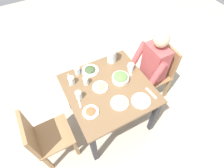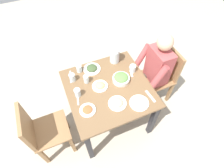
% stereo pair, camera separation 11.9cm
% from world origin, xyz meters
% --- Properties ---
extents(ground_plane, '(8.00, 8.00, 0.00)m').
position_xyz_m(ground_plane, '(0.00, 0.00, 0.00)').
color(ground_plane, '#B7AD99').
extents(dining_table, '(0.94, 0.94, 0.71)m').
position_xyz_m(dining_table, '(0.00, 0.00, 0.60)').
color(dining_table, brown).
rests_on(dining_table, ground_plane).
extents(chair_near, '(0.40, 0.40, 0.86)m').
position_xyz_m(chair_near, '(0.09, -0.84, 0.48)').
color(chair_near, '#997047').
rests_on(chair_near, ground_plane).
extents(chair_far, '(0.40, 0.40, 0.86)m').
position_xyz_m(chair_far, '(-0.09, 0.84, 0.48)').
color(chair_far, '#997047').
rests_on(chair_far, ground_plane).
extents(diner_near, '(0.48, 0.53, 1.16)m').
position_xyz_m(diner_near, '(0.09, -0.64, 0.63)').
color(diner_near, '#B24C4C').
rests_on(diner_near, ground_plane).
extents(water_pitcher, '(0.16, 0.12, 0.19)m').
position_xyz_m(water_pitcher, '(0.36, -0.24, 0.81)').
color(water_pitcher, silver).
rests_on(water_pitcher, dining_table).
extents(salad_bowl, '(0.20, 0.20, 0.09)m').
position_xyz_m(salad_bowl, '(0.04, -0.17, 0.76)').
color(salad_bowl, white).
rests_on(salad_bowl, dining_table).
extents(plate_fries, '(0.18, 0.18, 0.05)m').
position_xyz_m(plate_fries, '(0.05, 0.08, 0.73)').
color(plate_fries, white).
rests_on(plate_fries, dining_table).
extents(plate_dolmas, '(0.21, 0.21, 0.05)m').
position_xyz_m(plate_dolmas, '(0.34, 0.08, 0.73)').
color(plate_dolmas, white).
rests_on(plate_dolmas, dining_table).
extents(plate_yoghurt, '(0.21, 0.21, 0.04)m').
position_xyz_m(plate_yoghurt, '(-0.32, -0.22, 0.73)').
color(plate_yoghurt, white).
rests_on(plate_yoghurt, dining_table).
extents(plate_beans, '(0.20, 0.20, 0.06)m').
position_xyz_m(plate_beans, '(-0.24, -0.01, 0.73)').
color(plate_beans, white).
rests_on(plate_beans, dining_table).
extents(plate_rice_curry, '(0.17, 0.17, 0.04)m').
position_xyz_m(plate_rice_curry, '(-0.19, 0.31, 0.73)').
color(plate_rice_curry, white).
rests_on(plate_rice_curry, dining_table).
extents(water_glass_far_right, '(0.07, 0.07, 0.10)m').
position_xyz_m(water_glass_far_right, '(0.03, 0.35, 0.77)').
color(water_glass_far_right, silver).
rests_on(water_glass_far_right, dining_table).
extents(water_glass_far_left, '(0.07, 0.07, 0.09)m').
position_xyz_m(water_glass_far_left, '(0.37, 0.23, 0.76)').
color(water_glass_far_left, silver).
rests_on(water_glass_far_left, dining_table).
extents(water_glass_near_right, '(0.06, 0.06, 0.10)m').
position_xyz_m(water_glass_near_right, '(0.18, 0.20, 0.76)').
color(water_glass_near_right, silver).
rests_on(water_glass_near_right, dining_table).
extents(water_glass_center, '(0.07, 0.07, 0.10)m').
position_xyz_m(water_glass_center, '(0.26, 0.34, 0.76)').
color(water_glass_center, silver).
rests_on(water_glass_center, dining_table).
extents(water_glass_near_left, '(0.07, 0.07, 0.09)m').
position_xyz_m(water_glass_near_left, '(0.12, -0.37, 0.76)').
color(water_glass_near_left, silver).
rests_on(water_glass_near_left, dining_table).
extents(fork_near, '(0.17, 0.08, 0.01)m').
position_xyz_m(fork_near, '(0.11, -0.35, 0.72)').
color(fork_near, silver).
rests_on(fork_near, dining_table).
extents(knife_near, '(0.18, 0.06, 0.01)m').
position_xyz_m(knife_near, '(0.32, 0.35, 0.72)').
color(knife_near, silver).
rests_on(knife_near, dining_table).
extents(fork_far, '(0.17, 0.04, 0.01)m').
position_xyz_m(fork_far, '(-0.29, -0.38, 0.72)').
color(fork_far, silver).
rests_on(fork_far, dining_table).
extents(knife_far, '(0.19, 0.05, 0.01)m').
position_xyz_m(knife_far, '(0.00, 0.36, 0.72)').
color(knife_far, silver).
rests_on(knife_far, dining_table).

